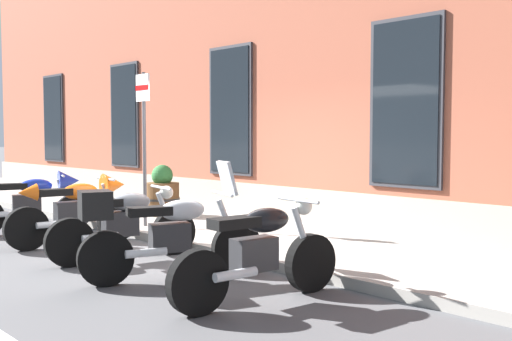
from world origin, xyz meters
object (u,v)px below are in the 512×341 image
motorcycle_blue_sport (35,199)px  motorcycle_grey_naked (125,224)px  motorcycle_orange_sport (79,207)px  motorcycle_silver_touring (163,231)px  motorcycle_black_naked (260,253)px  parking_sign (144,127)px  barrel_planter (162,194)px

motorcycle_blue_sport → motorcycle_grey_naked: motorcycle_blue_sport is taller
motorcycle_orange_sport → motorcycle_silver_touring: (2.61, -0.31, -0.01)m
motorcycle_black_naked → parking_sign: 4.58m
motorcycle_black_naked → parking_sign: (-4.17, 1.40, 1.26)m
motorcycle_blue_sport → parking_sign: (1.34, 1.27, 1.19)m
motorcycle_blue_sport → barrel_planter: bearing=78.7°
motorcycle_orange_sport → motorcycle_silver_touring: size_ratio=0.97×
motorcycle_grey_naked → barrel_planter: (-2.48, 2.29, 0.04)m
motorcycle_silver_touring → barrel_planter: size_ratio=2.17×
motorcycle_blue_sport → motorcycle_orange_sport: motorcycle_orange_sport is taller
motorcycle_blue_sport → motorcycle_grey_naked: (2.92, -0.05, -0.09)m
motorcycle_orange_sport → motorcycle_grey_naked: motorcycle_orange_sport is taller
motorcycle_blue_sport → motorcycle_silver_touring: (4.13, -0.30, -0.01)m
parking_sign → motorcycle_blue_sport: bearing=-136.6°
motorcycle_orange_sport → barrel_planter: bearing=115.8°
motorcycle_silver_touring → motorcycle_black_naked: bearing=7.0°
motorcycle_silver_touring → parking_sign: bearing=150.7°
motorcycle_orange_sport → motorcycle_black_naked: (3.99, -0.14, -0.08)m
motorcycle_blue_sport → motorcycle_silver_touring: motorcycle_silver_touring is taller
parking_sign → barrel_planter: size_ratio=2.67×
motorcycle_silver_touring → motorcycle_orange_sport: bearing=173.2°
motorcycle_orange_sport → parking_sign: parking_sign is taller
motorcycle_orange_sport → parking_sign: (-0.18, 1.25, 1.18)m
motorcycle_blue_sport → motorcycle_orange_sport: bearing=0.5°
motorcycle_blue_sport → barrel_planter: (0.45, 2.24, -0.04)m
motorcycle_blue_sport → parking_sign: 2.19m
barrel_planter → motorcycle_black_naked: bearing=-25.1°
motorcycle_blue_sport → motorcycle_grey_naked: bearing=-1.0°
motorcycle_black_naked → parking_sign: bearing=161.5°
motorcycle_blue_sport → barrel_planter: size_ratio=2.03×
motorcycle_blue_sport → parking_sign: bearing=43.4°
motorcycle_orange_sport → parking_sign: size_ratio=0.79×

